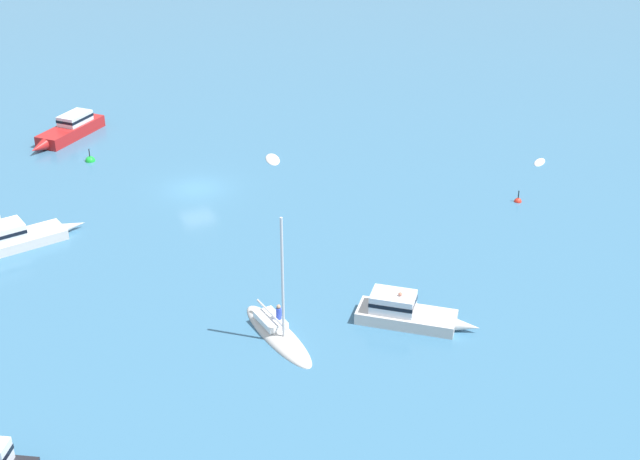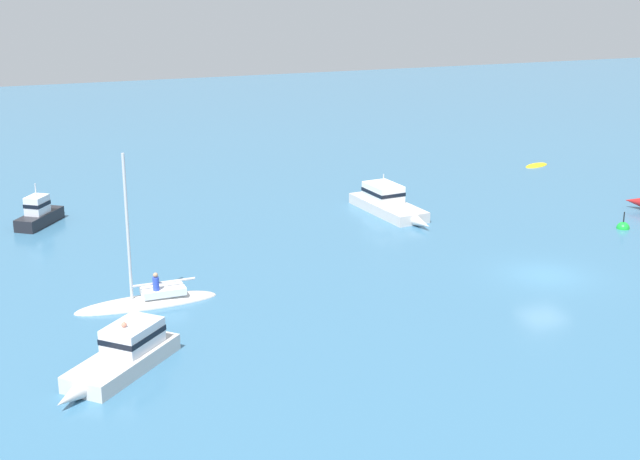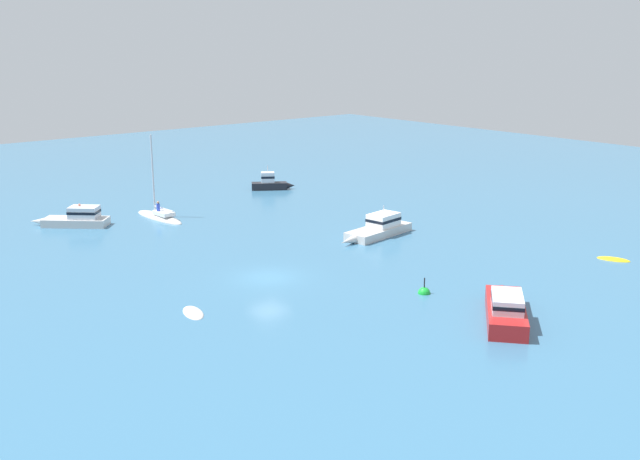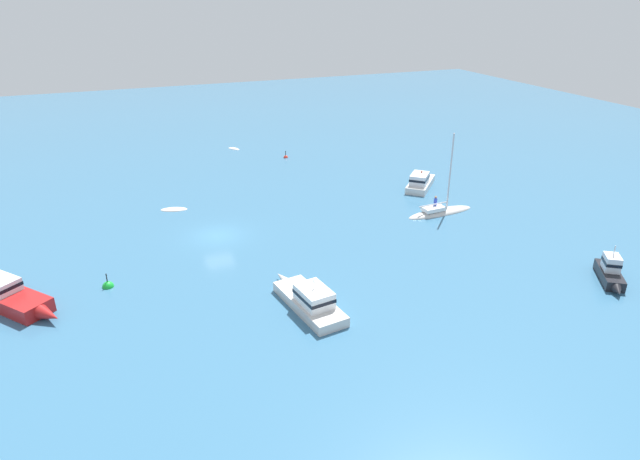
# 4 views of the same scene
# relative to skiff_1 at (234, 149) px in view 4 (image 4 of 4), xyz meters

# --- Properties ---
(ground_plane) EXTENTS (162.74, 162.74, 0.00)m
(ground_plane) POSITION_rel_skiff_1_xyz_m (-7.93, -26.88, 0.00)
(ground_plane) COLOR teal
(skiff_1) EXTENTS (1.68, 1.96, 0.35)m
(skiff_1) POSITION_rel_skiff_1_xyz_m (0.00, 0.00, 0.00)
(skiff_1) COLOR white
(skiff_1) RESTS_ON ground
(cabin_cruiser) EXTENTS (6.69, 7.66, 1.89)m
(cabin_cruiser) POSITION_rel_skiff_1_xyz_m (-23.45, -32.99, 0.75)
(cabin_cruiser) COLOR #B21E1E
(cabin_cruiser) RESTS_ON ground
(tender) EXTENTS (2.77, 1.80, 0.35)m
(tender) POSITION_rel_skiff_1_xyz_m (-10.58, -19.26, 0.00)
(tender) COLOR silver
(tender) RESTS_ON ground
(motor_cruiser) EXTENTS (3.19, 8.32, 2.48)m
(motor_cruiser) POSITION_rel_skiff_1_xyz_m (-4.63, -40.88, 0.68)
(motor_cruiser) COLOR silver
(motor_cruiser) RESTS_ON ground
(yacht) EXTENTS (7.17, 2.07, 8.11)m
(yacht) POSITION_rel_skiff_1_xyz_m (12.96, -29.61, 0.12)
(yacht) COLOR silver
(yacht) RESTS_ON ground
(powerboat) EXTENTS (3.52, 4.53, 2.73)m
(powerboat) POSITION_rel_skiff_1_xyz_m (17.22, -45.54, 0.70)
(powerboat) COLOR black
(powerboat) RESTS_ON ground
(powerboat_1) EXTENTS (5.79, 6.06, 2.00)m
(powerboat_1) POSITION_rel_skiff_1_xyz_m (15.03, -22.59, 0.70)
(powerboat_1) COLOR silver
(powerboat_1) RESTS_ON ground
(channel_buoy) EXTENTS (0.56, 0.56, 1.17)m
(channel_buoy) POSITION_rel_skiff_1_xyz_m (5.17, -6.41, 0.01)
(channel_buoy) COLOR red
(channel_buoy) RESTS_ON ground
(mooring_buoy) EXTENTS (0.82, 0.82, 1.48)m
(mooring_buoy) POSITION_rel_skiff_1_xyz_m (-17.17, -32.78, 0.01)
(mooring_buoy) COLOR green
(mooring_buoy) RESTS_ON ground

